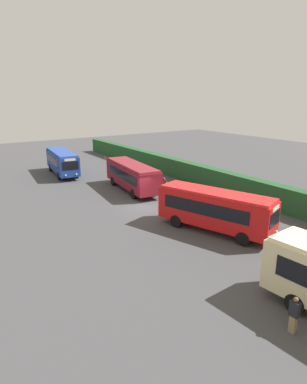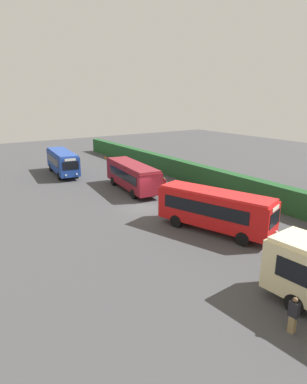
{
  "view_description": "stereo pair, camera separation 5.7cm",
  "coord_description": "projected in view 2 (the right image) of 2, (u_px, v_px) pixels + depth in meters",
  "views": [
    {
      "loc": [
        24.83,
        -15.64,
        10.03
      ],
      "look_at": [
        1.4,
        0.02,
        1.78
      ],
      "focal_mm": 30.88,
      "sensor_mm": 36.0,
      "label": 1
    },
    {
      "loc": [
        24.86,
        -15.59,
        10.03
      ],
      "look_at": [
        1.4,
        0.02,
        1.78
      ],
      "focal_mm": 30.88,
      "sensor_mm": 36.0,
      "label": 2
    }
  ],
  "objects": [
    {
      "name": "person_center",
      "position": [
        293.0,
        314.0,
        14.3
      ],
      "size": [
        0.44,
        0.29,
        1.76
      ],
      "rotation": [
        0.0,
        0.0,
        4.79
      ],
      "color": "olive",
      "rests_on": "ground_plane"
    },
    {
      "name": "bus_blue",
      "position": [
        63.0,
        161.0,
        43.06
      ],
      "size": [
        9.07,
        3.33,
        3.1
      ],
      "rotation": [
        0.0,
        0.0,
        -0.11
      ],
      "color": "navy",
      "rests_on": "ground_plane"
    },
    {
      "name": "bus_maroon",
      "position": [
        132.0,
        175.0,
        35.91
      ],
      "size": [
        9.76,
        3.61,
        2.98
      ],
      "rotation": [
        0.0,
        0.0,
        3.02
      ],
      "color": "maroon",
      "rests_on": "ground_plane"
    },
    {
      "name": "bus_red",
      "position": [
        215.0,
        209.0,
        24.87
      ],
      "size": [
        9.19,
        5.05,
        3.19
      ],
      "rotation": [
        0.0,
        0.0,
        0.33
      ],
      "color": "red",
      "rests_on": "ground_plane"
    },
    {
      "name": "traffic_cone",
      "position": [
        106.0,
        157.0,
        54.36
      ],
      "size": [
        0.36,
        0.36,
        0.6
      ],
      "primitive_type": "cone",
      "color": "orange",
      "rests_on": "ground_plane"
    },
    {
      "name": "person_left",
      "position": [
        164.0,
        185.0,
        34.53
      ],
      "size": [
        0.4,
        0.48,
        1.85
      ],
      "rotation": [
        0.0,
        0.0,
        2.75
      ],
      "color": "maroon",
      "rests_on": "ground_plane"
    },
    {
      "name": "hedge_row",
      "position": [
        220.0,
        181.0,
        35.8
      ],
      "size": [
        64.99,
        1.2,
        2.29
      ],
      "primitive_type": "cube",
      "color": "#214F26",
      "rests_on": "ground_plane"
    },
    {
      "name": "ground_plane",
      "position": [
        145.0,
        207.0,
        30.98
      ],
      "size": [
        105.98,
        105.98,
        0.0
      ],
      "primitive_type": "plane",
      "color": "#424244"
    }
  ]
}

